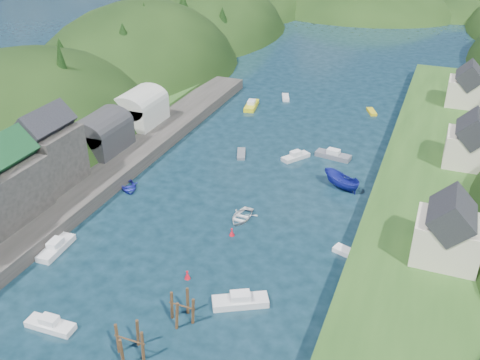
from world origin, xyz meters
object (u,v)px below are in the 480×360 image
at_px(channel_buoy_far, 232,232).
at_px(channel_buoy_near, 187,275).
at_px(piling_cluster_near, 130,344).
at_px(piling_cluster_far, 182,310).

bearing_deg(channel_buoy_far, channel_buoy_near, -98.20).
distance_m(piling_cluster_near, piling_cluster_far, 6.50).
relative_size(piling_cluster_far, channel_buoy_near, 3.45).
bearing_deg(piling_cluster_near, channel_buoy_near, 90.77).
xyz_separation_m(piling_cluster_near, piling_cluster_far, (2.41, 6.04, -0.06)).
bearing_deg(piling_cluster_far, channel_buoy_far, 94.11).
distance_m(piling_cluster_near, channel_buoy_far, 22.13).
height_order(piling_cluster_far, channel_buoy_far, piling_cluster_far).
height_order(piling_cluster_far, channel_buoy_near, piling_cluster_far).
relative_size(piling_cluster_near, channel_buoy_far, 3.56).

